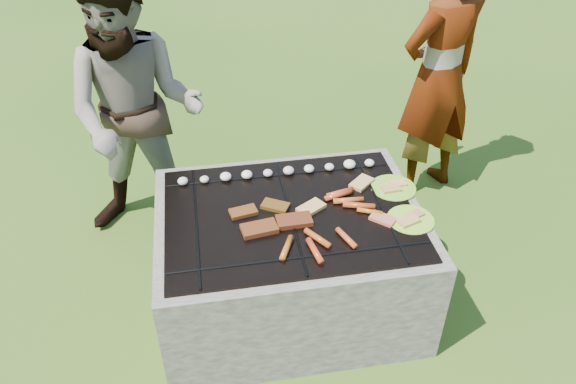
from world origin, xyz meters
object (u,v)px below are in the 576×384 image
object	(u,v)px
fire_pit	(290,262)
cook	(439,77)
plate_near	(410,220)
bystander	(136,114)
plate_far	(393,188)

from	to	relation	value
fire_pit	cook	world-z (taller)	cook
plate_near	bystander	bearing A→B (deg)	144.31
plate_far	plate_near	size ratio (longest dim) A/B	0.83
cook	fire_pit	bearing A→B (deg)	19.71
fire_pit	plate_near	distance (m)	0.67
plate_far	cook	size ratio (longest dim) A/B	0.14
cook	bystander	world-z (taller)	cook
bystander	fire_pit	bearing A→B (deg)	-36.75
fire_pit	bystander	size ratio (longest dim) A/B	0.81
bystander	plate_far	bearing A→B (deg)	-17.33
fire_pit	cook	xyz separation A→B (m)	(1.09, 0.91, 0.54)
plate_far	plate_near	xyz separation A→B (m)	(-0.00, -0.26, 0.00)
plate_near	bystander	world-z (taller)	bystander
fire_pit	plate_far	bearing A→B (deg)	11.13
plate_far	bystander	size ratio (longest dim) A/B	0.15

